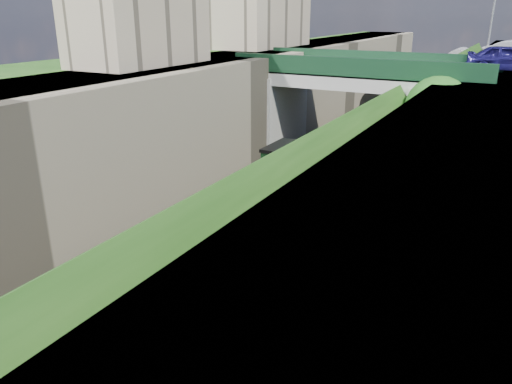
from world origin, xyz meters
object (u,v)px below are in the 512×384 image
object	(u,v)px
lamppost	(493,15)
locomotive	(270,212)
car_blue	(508,58)
tree	(440,111)
tender	(330,171)
road_bridge	(369,104)

from	to	relation	value
lamppost	locomotive	world-z (taller)	lamppost
car_blue	tree	bearing A→B (deg)	158.04
tree	tender	size ratio (longest dim) A/B	1.10
road_bridge	tender	size ratio (longest dim) A/B	2.67
lamppost	tender	xyz separation A→B (m)	(-5.84, -15.75, -7.95)
road_bridge	lamppost	world-z (taller)	lamppost
locomotive	lamppost	bearing A→B (deg)	75.81
tree	lamppost	bearing A→B (deg)	84.45
car_blue	locomotive	xyz separation A→B (m)	(-7.43, -18.24, -5.18)
car_blue	tender	bearing A→B (deg)	145.57
road_bridge	tender	distance (m)	8.05
lamppost	car_blue	world-z (taller)	lamppost
lamppost	locomotive	xyz separation A→B (m)	(-5.84, -23.11, -7.67)
tender	road_bridge	bearing A→B (deg)	91.91
tree	lamppost	size ratio (longest dim) A/B	1.10
tree	car_blue	xyz separation A→B (m)	(2.72, 6.76, 2.43)
car_blue	tender	xyz separation A→B (m)	(-7.43, -10.87, -5.46)
tree	car_blue	bearing A→B (deg)	68.12
road_bridge	tree	xyz separation A→B (m)	(4.97, -3.56, 0.57)
car_blue	lamppost	bearing A→B (deg)	17.93
road_bridge	locomotive	world-z (taller)	road_bridge
road_bridge	car_blue	bearing A→B (deg)	22.66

